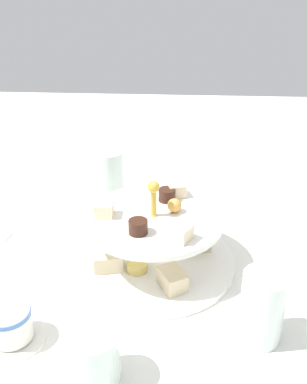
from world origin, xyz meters
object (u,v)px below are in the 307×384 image
(water_glass_short_left, at_px, (94,357))
(water_glass_tall_right, at_px, (109,177))
(water_glass_mid_back, at_px, (262,307))
(butter_knife_left, at_px, (272,215))
(teacup_with_saucer, at_px, (11,326))
(tiered_serving_stand, at_px, (153,242))

(water_glass_short_left, bearing_deg, water_glass_tall_right, -172.89)
(water_glass_short_left, distance_m, water_glass_mid_back, 0.23)
(water_glass_tall_right, xyz_separation_m, water_glass_mid_back, (0.38, 0.27, -0.01))
(water_glass_tall_right, height_order, butter_knife_left, water_glass_tall_right)
(teacup_with_saucer, distance_m, butter_knife_left, 0.56)
(water_glass_short_left, bearing_deg, water_glass_mid_back, 111.21)
(tiered_serving_stand, distance_m, water_glass_mid_back, 0.22)
(water_glass_tall_right, bearing_deg, teacup_with_saucer, -9.40)
(water_glass_short_left, relative_size, butter_knife_left, 0.44)
(water_glass_short_left, bearing_deg, teacup_with_saucer, -113.44)
(tiered_serving_stand, xyz_separation_m, water_glass_mid_back, (0.16, 0.16, 0.01))
(tiered_serving_stand, distance_m, butter_knife_left, 0.30)
(tiered_serving_stand, relative_size, water_glass_mid_back, 2.67)
(water_glass_tall_right, relative_size, water_glass_mid_back, 1.12)
(tiered_serving_stand, xyz_separation_m, water_glass_tall_right, (-0.22, -0.11, 0.02))
(water_glass_short_left, xyz_separation_m, water_glass_mid_back, (-0.08, 0.21, 0.02))
(teacup_with_saucer, bearing_deg, water_glass_mid_back, 94.72)
(butter_knife_left, bearing_deg, tiered_serving_stand, 85.59)
(teacup_with_saucer, bearing_deg, butter_knife_left, 131.18)
(water_glass_short_left, xyz_separation_m, butter_knife_left, (-0.42, 0.29, -0.04))
(tiered_serving_stand, distance_m, water_glass_short_left, 0.25)
(water_glass_tall_right, relative_size, butter_knife_left, 0.70)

